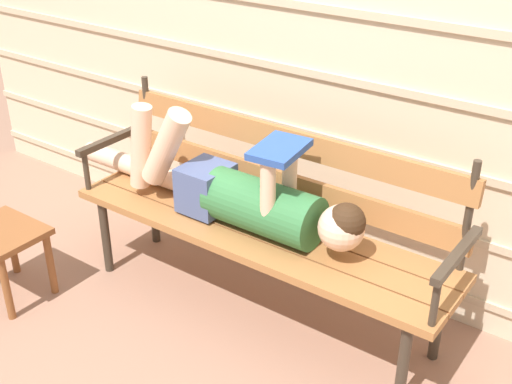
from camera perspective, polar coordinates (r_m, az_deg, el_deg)
The scene contains 5 objects.
ground_plane at distance 3.12m, azimuth -0.64°, elevation -10.64°, with size 12.00×12.00×0.00m, color #936B56.
house_siding at distance 3.01m, azimuth 5.70°, elevation 12.95°, with size 4.91×0.08×2.35m.
park_bench at distance 2.92m, azimuth 0.78°, elevation -1.69°, with size 1.83×0.46×0.92m.
reclining_person at distance 2.88m, azimuth -1.58°, elevation -0.06°, with size 1.64×0.27×0.49m.
footstool at distance 3.31m, azimuth -20.93°, elevation -4.18°, with size 0.37×0.31×0.36m.
Camera 1 is at (1.45, -1.96, 1.94)m, focal length 46.22 mm.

